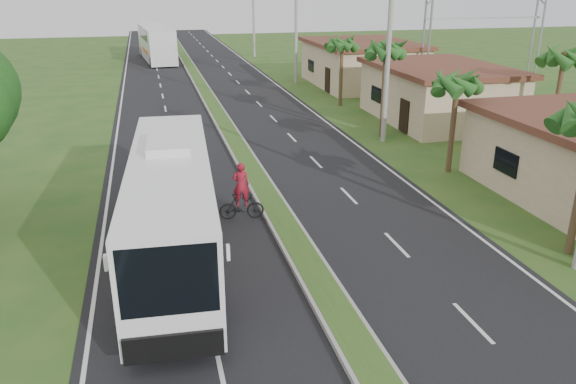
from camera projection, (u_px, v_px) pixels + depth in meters
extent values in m
plane|color=#28521E|center=(353.00, 342.00, 14.63)|extent=(180.00, 180.00, 0.00)
cube|color=black|center=(234.00, 141.00, 32.77)|extent=(14.00, 160.00, 0.02)
cube|color=gray|center=(234.00, 140.00, 32.74)|extent=(1.20, 160.00, 0.17)
cube|color=#28521E|center=(234.00, 138.00, 32.71)|extent=(0.95, 160.00, 0.02)
cube|color=silver|center=(115.00, 149.00, 31.25)|extent=(0.12, 160.00, 0.01)
cube|color=silver|center=(342.00, 134.00, 34.29)|extent=(0.12, 160.00, 0.01)
cube|color=tan|center=(438.00, 95.00, 37.17)|extent=(7.00, 10.00, 3.35)
cube|color=brown|center=(440.00, 67.00, 36.52)|extent=(7.60, 10.60, 0.32)
cube|color=tan|center=(361.00, 65.00, 49.85)|extent=(8.00, 11.00, 3.50)
cube|color=brown|center=(362.00, 43.00, 49.17)|extent=(8.60, 11.60, 0.32)
cylinder|color=#473321|center=(453.00, 126.00, 26.83)|extent=(0.26, 0.26, 4.60)
cylinder|color=#473321|center=(384.00, 92.00, 32.91)|extent=(0.26, 0.26, 5.40)
cylinder|color=#473321|center=(341.00, 73.00, 41.29)|extent=(0.26, 0.26, 4.80)
cylinder|color=#473321|center=(557.00, 99.00, 31.29)|extent=(0.26, 0.26, 5.20)
cylinder|color=gray|center=(389.00, 35.00, 30.76)|extent=(0.28, 0.28, 12.00)
cylinder|color=gray|center=(296.00, 21.00, 49.09)|extent=(0.28, 0.28, 11.00)
cylinder|color=gray|center=(254.00, 12.00, 67.32)|extent=(0.28, 0.28, 10.50)
cylinder|color=gray|center=(431.00, 19.00, 43.13)|extent=(0.18, 0.18, 12.00)
cylinder|color=gray|center=(544.00, 18.00, 45.40)|extent=(0.18, 0.18, 12.00)
cylinder|color=gray|center=(425.00, 19.00, 44.04)|extent=(0.18, 0.18, 12.00)
cylinder|color=gray|center=(536.00, 17.00, 46.31)|extent=(0.18, 0.18, 12.00)
cube|color=gray|center=(485.00, 18.00, 44.72)|extent=(10.00, 0.14, 0.14)
cube|color=white|center=(172.00, 204.00, 18.22)|extent=(3.21, 12.07, 3.13)
cube|color=black|center=(171.00, 178.00, 18.53)|extent=(3.12, 9.69, 1.25)
cube|color=black|center=(169.00, 280.00, 12.61)|extent=(2.24, 0.28, 1.76)
cube|color=#A20D14|center=(173.00, 237.00, 17.35)|extent=(2.85, 5.32, 0.55)
cube|color=#FFB315|center=(174.00, 225.00, 18.81)|extent=(2.72, 3.13, 0.25)
cube|color=white|center=(169.00, 144.00, 18.72)|extent=(1.54, 2.47, 0.28)
cylinder|color=black|center=(133.00, 310.00, 15.08)|extent=(0.38, 1.05, 1.03)
cylinder|color=black|center=(217.00, 302.00, 15.47)|extent=(0.38, 1.05, 1.03)
cylinder|color=black|center=(146.00, 212.00, 21.49)|extent=(0.38, 1.05, 1.03)
cylinder|color=black|center=(205.00, 208.00, 21.87)|extent=(0.38, 1.05, 1.03)
cube|color=white|center=(156.00, 43.00, 64.98)|extent=(4.01, 13.41, 3.68)
cube|color=black|center=(155.00, 33.00, 65.10)|extent=(3.76, 9.98, 1.25)
cube|color=#F75118|center=(158.00, 50.00, 64.21)|extent=(3.46, 6.55, 0.40)
cylinder|color=black|center=(152.00, 62.00, 60.29)|extent=(0.44, 1.13, 1.10)
cylinder|color=black|center=(175.00, 61.00, 61.06)|extent=(0.44, 1.13, 1.10)
cylinder|color=black|center=(142.00, 52.00, 69.43)|extent=(0.44, 1.13, 1.10)
cylinder|color=black|center=(163.00, 51.00, 70.20)|extent=(0.44, 1.13, 1.10)
imported|color=black|center=(242.00, 207.00, 21.97)|extent=(1.80, 0.72, 1.05)
imported|color=maroon|center=(241.00, 185.00, 21.65)|extent=(0.70, 0.51, 1.78)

